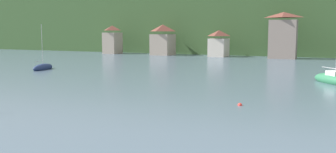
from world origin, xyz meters
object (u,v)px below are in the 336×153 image
at_px(shore_building_west, 112,40).
at_px(sailboat_far_6, 43,68).
at_px(sailboat_far_3, 335,80).
at_px(mooring_buoy_far, 240,105).
at_px(shore_building_westcentral, 163,40).
at_px(shore_building_central, 219,44).
at_px(shore_building_eastcentral, 283,36).

distance_m(shore_building_west, sailboat_far_6, 44.07).
bearing_deg(sailboat_far_3, mooring_buoy_far, -60.02).
bearing_deg(shore_building_west, shore_building_westcentral, 1.91).
height_order(shore_building_west, shore_building_central, shore_building_west).
distance_m(shore_building_west, shore_building_westcentral, 15.05).
bearing_deg(shore_building_westcentral, shore_building_west, -178.09).
bearing_deg(shore_building_eastcentral, sailboat_far_3, -73.91).
relative_size(shore_building_westcentral, mooring_buoy_far, 20.16).
height_order(shore_building_westcentral, shore_building_eastcentral, shore_building_eastcentral).
relative_size(sailboat_far_6, mooring_buoy_far, 19.31).
relative_size(shore_building_central, sailboat_far_3, 0.72).
xyz_separation_m(shore_building_central, shore_building_eastcentral, (15.04, -0.89, 1.94)).
xyz_separation_m(shore_building_eastcentral, sailboat_far_6, (-31.18, -41.16, -4.72)).
height_order(shore_building_westcentral, shore_building_central, shore_building_westcentral).
bearing_deg(shore_building_central, shore_building_west, -179.28).
bearing_deg(mooring_buoy_far, shore_building_west, 130.82).
bearing_deg(shore_building_westcentral, shore_building_central, -0.46).
height_order(shore_building_eastcentral, sailboat_far_6, shore_building_eastcentral).
height_order(shore_building_central, sailboat_far_3, sailboat_far_3).
distance_m(sailboat_far_6, mooring_buoy_far, 38.83).
bearing_deg(sailboat_far_6, sailboat_far_3, -99.39).
relative_size(shore_building_westcentral, shore_building_central, 1.23).
relative_size(shore_building_central, shore_building_eastcentral, 0.61).
height_order(shore_building_eastcentral, sailboat_far_3, shore_building_eastcentral).
bearing_deg(sailboat_far_6, mooring_buoy_far, -125.70).
relative_size(shore_building_westcentral, sailboat_far_6, 1.04).
xyz_separation_m(shore_building_eastcentral, sailboat_far_3, (11.32, -39.25, -4.59)).
relative_size(shore_building_west, sailboat_far_3, 0.87).
distance_m(shore_building_westcentral, mooring_buoy_far, 67.39).
bearing_deg(shore_building_central, mooring_buoy_far, -71.40).
bearing_deg(shore_building_central, shore_building_eastcentral, -3.37).
height_order(shore_building_central, mooring_buoy_far, shore_building_central).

